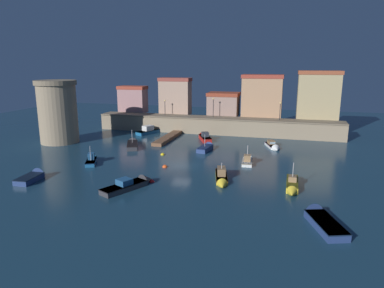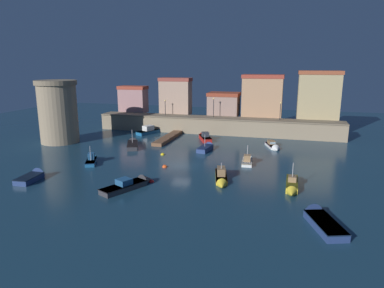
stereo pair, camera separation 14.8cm
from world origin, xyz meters
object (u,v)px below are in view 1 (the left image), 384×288
at_px(quay_lamp_0, 165,105).
at_px(mooring_buoy_2, 152,182).
at_px(moored_boat_9, 33,177).
at_px(moored_boat_8, 222,178).
at_px(mooring_buoy_0, 163,155).
at_px(moored_boat_0, 292,185).
at_px(moored_boat_11, 153,130).
at_px(moored_boat_6, 207,147).
at_px(mooring_buoy_1, 165,167).
at_px(moored_boat_7, 273,146).
at_px(moored_boat_4, 132,184).
at_px(quay_lamp_2, 280,108).
at_px(moored_boat_3, 92,159).
at_px(fortress_tower, 58,111).
at_px(quay_lamp_1, 213,105).
at_px(moored_boat_1, 133,144).
at_px(moored_boat_5, 320,219).
at_px(moored_boat_2, 247,160).
at_px(moored_boat_10, 204,137).

height_order(quay_lamp_0, mooring_buoy_2, quay_lamp_0).
xyz_separation_m(moored_boat_9, mooring_buoy_2, (14.31, 2.95, -0.36)).
relative_size(moored_boat_8, mooring_buoy_2, 11.14).
bearing_deg(mooring_buoy_0, moored_boat_0, -27.95).
bearing_deg(moored_boat_11, moored_boat_6, -104.32).
relative_size(mooring_buoy_0, mooring_buoy_1, 0.88).
bearing_deg(moored_boat_7, moored_boat_4, -50.77).
xyz_separation_m(quay_lamp_2, moored_boat_9, (-28.18, -33.83, -5.20)).
bearing_deg(quay_lamp_2, moored_boat_3, -135.12).
bearing_deg(moored_boat_9, moored_boat_6, -44.65).
bearing_deg(mooring_buoy_2, mooring_buoy_1, 94.75).
distance_m(moored_boat_3, moored_boat_6, 18.33).
distance_m(moored_boat_4, moored_boat_7, 27.75).
bearing_deg(moored_boat_8, moored_boat_7, 151.37).
height_order(fortress_tower, moored_boat_7, fortress_tower).
distance_m(quay_lamp_1, moored_boat_7, 16.70).
height_order(moored_boat_4, moored_boat_8, moored_boat_8).
bearing_deg(moored_boat_8, moored_boat_1, -139.75).
relative_size(moored_boat_4, moored_boat_5, 1.04).
height_order(fortress_tower, moored_boat_11, fortress_tower).
xyz_separation_m(moored_boat_1, moored_boat_3, (-1.46, -10.58, -0.00)).
relative_size(moored_boat_7, mooring_buoy_1, 7.69).
xyz_separation_m(moored_boat_11, mooring_buoy_2, (11.08, -28.12, -0.51)).
relative_size(fortress_tower, mooring_buoy_1, 15.51).
xyz_separation_m(moored_boat_2, mooring_buoy_1, (-10.59, -5.41, -0.37)).
distance_m(moored_boat_5, moored_boat_9, 32.98).
bearing_deg(moored_boat_2, moored_boat_1, 72.19).
bearing_deg(moored_boat_1, moored_boat_9, 143.63).
distance_m(quay_lamp_2, moored_boat_2, 20.44).
bearing_deg(fortress_tower, moored_boat_6, 3.36).
height_order(moored_boat_5, moored_boat_9, moored_boat_5).
relative_size(moored_boat_5, mooring_buoy_1, 9.42).
bearing_deg(moored_boat_8, moored_boat_10, -174.08).
bearing_deg(moored_boat_6, moored_boat_9, 146.40).
bearing_deg(moored_boat_8, moored_boat_11, -155.87).
bearing_deg(quay_lamp_0, moored_boat_1, -92.79).
height_order(quay_lamp_1, moored_boat_6, quay_lamp_1).
distance_m(moored_boat_3, mooring_buoy_2, 12.79).
distance_m(quay_lamp_1, moored_boat_5, 41.34).
bearing_deg(moored_boat_3, moored_boat_11, -26.08).
bearing_deg(quay_lamp_1, moored_boat_5, -64.58).
height_order(moored_boat_2, moored_boat_9, moored_boat_2).
distance_m(moored_boat_1, mooring_buoy_2, 19.07).
bearing_deg(moored_boat_11, mooring_buoy_2, -134.51).
height_order(moored_boat_0, moored_boat_6, moored_boat_0).
height_order(quay_lamp_2, moored_boat_5, quay_lamp_2).
xyz_separation_m(moored_boat_2, mooring_buoy_0, (-13.15, 0.66, -0.37)).
distance_m(moored_boat_8, moored_boat_11, 31.86).
relative_size(quay_lamp_1, moored_boat_5, 0.58).
distance_m(quay_lamp_1, mooring_buoy_1, 25.53).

